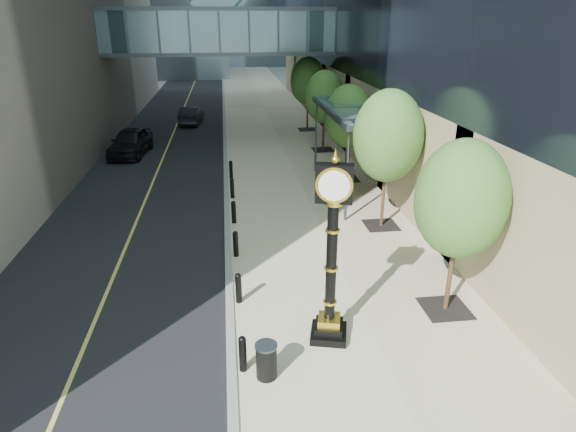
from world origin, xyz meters
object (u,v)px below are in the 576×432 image
object	(u,v)px
pedestrian	(342,178)
car_near	(130,142)
street_clock	(331,265)
trash_bin	(266,362)
car_far	(191,115)

from	to	relation	value
pedestrian	car_near	distance (m)	15.19
street_clock	car_near	world-z (taller)	street_clock
trash_bin	car_far	xyz separation A→B (m)	(-3.63, 32.01, 0.23)
street_clock	pedestrian	world-z (taller)	street_clock
pedestrian	car_far	distance (m)	20.89
car_far	car_near	bearing A→B (deg)	76.76
street_clock	trash_bin	xyz separation A→B (m)	(-1.87, -1.39, -1.83)
street_clock	trash_bin	size ratio (longest dim) A/B	5.84
car_near	pedestrian	bearing A→B (deg)	-31.50
street_clock	car_near	distance (m)	22.80
pedestrian	car_near	size ratio (longest dim) A/B	0.34
trash_bin	pedestrian	world-z (taller)	pedestrian
street_clock	car_near	size ratio (longest dim) A/B	1.04
street_clock	car_far	distance (m)	31.15
street_clock	car_near	xyz separation A→B (m)	(-8.85, 20.96, -1.46)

